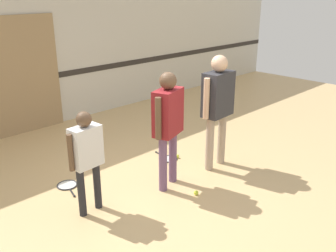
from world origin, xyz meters
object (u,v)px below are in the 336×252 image
Objects in this scene: person_instructor at (168,118)px; racket_spare_on_floor at (168,158)px; tennis_ball_near_instructor at (196,193)px; person_student_left at (86,152)px; person_student_right at (218,100)px; racket_second_spare at (68,186)px; tennis_ball_by_spare_racket at (177,156)px.

person_instructor is 3.18× the size of racket_spare_on_floor.
racket_spare_on_floor is 8.00× the size of tennis_ball_near_instructor.
person_student_right is at bearing -11.62° from person_student_left.
racket_spare_on_floor is at bearing 26.99° from person_instructor.
racket_second_spare is (-2.05, 1.08, -1.10)m from person_student_right.
tennis_ball_by_spare_racket is (0.68, 1.02, 0.00)m from tennis_ball_near_instructor.
racket_second_spare is at bearing 82.78° from racket_spare_on_floor.
person_instructor reaches higher than racket_second_spare.
tennis_ball_by_spare_racket is (-0.22, 0.63, -1.08)m from person_student_right.
tennis_ball_by_spare_racket is at bearing 17.84° from person_instructor.
person_instructor is at bearing 61.52° from racket_second_spare.
tennis_ball_near_instructor is (-0.55, -1.10, 0.02)m from racket_spare_on_floor.
person_instructor is 0.93× the size of person_student_right.
person_student_left is (-1.18, 0.22, -0.20)m from person_instructor.
racket_second_spare is at bearing -31.15° from person_student_right.
person_student_right is 1.27m from tennis_ball_by_spare_racket.
person_student_right is 27.18× the size of tennis_ball_by_spare_racket.
person_student_right reaches higher than tennis_ball_near_instructor.
person_student_right reaches higher than racket_spare_on_floor.
person_student_right is 1.46m from tennis_ball_near_instructor.
person_student_right reaches higher than person_instructor.
racket_spare_on_floor is (0.63, 0.63, -1.03)m from person_instructor.
racket_spare_on_floor is 1.23m from tennis_ball_near_instructor.
racket_second_spare is 1.89m from tennis_ball_by_spare_racket.
tennis_ball_by_spare_racket reaches higher than racket_second_spare.
person_student_left is 2.56× the size of racket_spare_on_floor.
tennis_ball_by_spare_racket is at bearing 5.90° from person_student_left.
person_student_right is 3.24× the size of racket_second_spare.
tennis_ball_near_instructor is at bearing 52.78° from racket_second_spare.
racket_spare_on_floor is 0.95× the size of racket_second_spare.
tennis_ball_near_instructor and tennis_ball_by_spare_racket have the same top height.
person_student_left is 0.75× the size of person_student_right.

